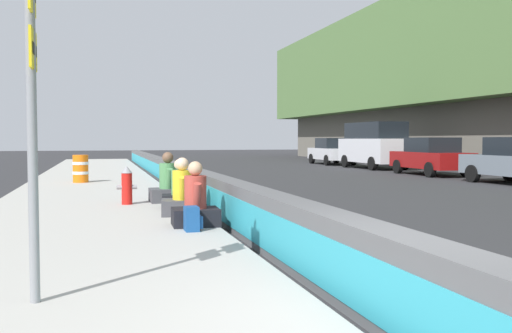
{
  "coord_description": "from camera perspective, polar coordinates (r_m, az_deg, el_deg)",
  "views": [
    {
      "loc": [
        -4.01,
        2.4,
        1.64
      ],
      "look_at": [
        9.41,
        -1.31,
        0.96
      ],
      "focal_mm": 39.62,
      "sensor_mm": 36.0,
      "label": 1
    }
  ],
  "objects": [
    {
      "name": "fire_hydrant",
      "position": [
        13.26,
        -12.91,
        -1.82
      ],
      "size": [
        0.26,
        0.46,
        0.88
      ],
      "color": "red",
      "rests_on": "sidewalk_strip"
    },
    {
      "name": "construction_barrel",
      "position": [
        20.4,
        -17.29,
        -0.2
      ],
      "size": [
        0.54,
        0.54,
        0.95
      ],
      "color": "orange",
      "rests_on": "sidewalk_strip"
    },
    {
      "name": "parked_car_far",
      "position": [
        36.81,
        7.68,
        1.55
      ],
      "size": [
        4.56,
        2.07,
        1.71
      ],
      "color": "silver",
      "rests_on": "ground_plane"
    },
    {
      "name": "route_sign_post",
      "position": [
        5.52,
        -21.7,
        8.8
      ],
      "size": [
        0.44,
        0.09,
        3.6
      ],
      "color": "gray",
      "rests_on": "sidewalk_strip"
    },
    {
      "name": "seated_person_middle",
      "position": [
        11.23,
        -7.43,
        -3.07
      ],
      "size": [
        0.79,
        0.9,
        1.13
      ],
      "color": "#424247",
      "rests_on": "sidewalk_strip"
    },
    {
      "name": "backpack",
      "position": [
        9.28,
        -6.46,
        -5.29
      ],
      "size": [
        0.32,
        0.28,
        0.4
      ],
      "color": "navy",
      "rests_on": "sidewalk_strip"
    },
    {
      "name": "seated_person_rear",
      "position": [
        12.4,
        -7.71,
        -2.63
      ],
      "size": [
        0.73,
        0.83,
        1.06
      ],
      "color": "black",
      "rests_on": "sidewalk_strip"
    },
    {
      "name": "seated_person_far",
      "position": [
        13.62,
        -8.87,
        -1.98
      ],
      "size": [
        0.76,
        0.87,
        1.19
      ],
      "color": "#424247",
      "rests_on": "sidewalk_strip"
    },
    {
      "name": "parked_car_midline",
      "position": [
        31.94,
        11.84,
        2.22
      ],
      "size": [
        5.13,
        2.16,
        2.56
      ],
      "color": "silver",
      "rests_on": "ground_plane"
    },
    {
      "name": "seated_person_foreground",
      "position": [
        9.84,
        -6.13,
        -3.93
      ],
      "size": [
        0.71,
        0.82,
        1.11
      ],
      "color": "black",
      "rests_on": "sidewalk_strip"
    },
    {
      "name": "parked_car_fourth",
      "position": [
        26.83,
        17.23,
        1.01
      ],
      "size": [
        4.56,
        2.07,
        1.71
      ],
      "color": "maroon",
      "rests_on": "ground_plane"
    },
    {
      "name": "jersey_barrier",
      "position": [
        4.83,
        15.2,
        -11.85
      ],
      "size": [
        76.0,
        0.45,
        0.85
      ],
      "color": "#545456",
      "rests_on": "ground_plane"
    }
  ]
}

